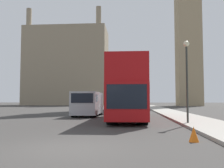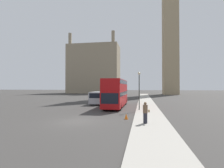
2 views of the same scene
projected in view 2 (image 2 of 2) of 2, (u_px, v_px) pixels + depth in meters
name	position (u px, v px, depth m)	size (l,w,h in m)	color
ground_plane	(78.00, 121.00, 15.94)	(300.00, 300.00, 0.00)	#383533
sidewalk_strip	(151.00, 123.00, 14.83)	(3.07, 120.00, 0.15)	#9E998E
clock_tower	(170.00, 10.00, 71.26)	(6.39, 6.56, 67.40)	tan
building_block_distant	(94.00, 69.00, 86.44)	(24.53, 12.57, 28.71)	gray
red_double_decker_bus	(116.00, 92.00, 27.22)	(2.55, 11.18, 4.23)	#A80F11
white_van	(99.00, 97.00, 31.76)	(2.22, 5.76, 2.23)	#B2B7BC
pedestrian	(145.00, 113.00, 14.36)	(0.55, 0.39, 1.75)	#23232D
street_lamp	(139.00, 84.00, 22.73)	(0.36, 0.36, 4.95)	#2D332D
parked_sedan	(107.00, 96.00, 46.72)	(1.85, 4.65, 1.59)	maroon
traffic_cone	(126.00, 116.00, 16.88)	(0.36, 0.36, 0.55)	orange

